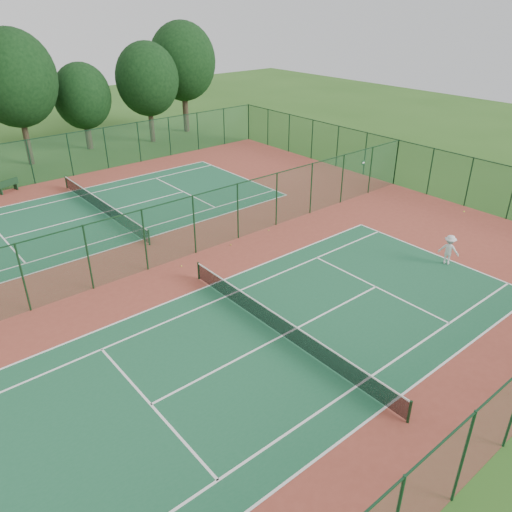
{
  "coord_description": "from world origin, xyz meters",
  "views": [
    {
      "loc": [
        -12.07,
        -21.73,
        13.03
      ],
      "look_at": [
        1.96,
        -4.87,
        1.6
      ],
      "focal_mm": 35.0,
      "sensor_mm": 36.0,
      "label": 1
    }
  ],
  "objects": [
    {
      "name": "evergreen_row",
      "position": [
        0.5,
        24.25,
        0.0
      ],
      "size": [
        39.0,
        5.0,
        12.0
      ],
      "primitive_type": null,
      "color": "black",
      "rests_on": "ground"
    },
    {
      "name": "stray_ball_c",
      "position": [
        0.01,
        -0.88,
        0.04
      ],
      "size": [
        0.06,
        0.06,
        0.06
      ],
      "primitive_type": "sphere",
      "color": "#EDF238",
      "rests_on": "red_pad"
    },
    {
      "name": "tennis_net_far",
      "position": [
        0.0,
        9.0,
        0.54
      ],
      "size": [
        0.1,
        12.9,
        0.97
      ],
      "color": "#133619",
      "rests_on": "ground"
    },
    {
      "name": "player_near",
      "position": [
        11.38,
        -9.89,
        0.86
      ],
      "size": [
        0.97,
        1.24,
        1.69
      ],
      "primitive_type": "imported",
      "rotation": [
        0.0,
        0.0,
        1.93
      ],
      "color": "silver",
      "rests_on": "court_near"
    },
    {
      "name": "fence_divider",
      "position": [
        0.0,
        0.0,
        1.76
      ],
      "size": [
        40.0,
        0.09,
        3.5
      ],
      "color": "#18482A",
      "rests_on": "ground"
    },
    {
      "name": "court_near",
      "position": [
        0.0,
        -9.0,
        0.01
      ],
      "size": [
        23.77,
        10.97,
        0.01
      ],
      "primitive_type": "cube",
      "color": "#1B5837",
      "rests_on": "red_pad"
    },
    {
      "name": "red_pad",
      "position": [
        0.0,
        0.0,
        0.01
      ],
      "size": [
        40.0,
        36.0,
        0.01
      ],
      "primitive_type": "cube",
      "color": "brown",
      "rests_on": "ground"
    },
    {
      "name": "tennis_net_near",
      "position": [
        0.0,
        -9.0,
        0.54
      ],
      "size": [
        0.1,
        12.9,
        0.97
      ],
      "color": "#13351A",
      "rests_on": "ground"
    },
    {
      "name": "fence_east",
      "position": [
        20.0,
        0.0,
        1.76
      ],
      "size": [
        0.09,
        36.0,
        3.5
      ],
      "rotation": [
        0.0,
        0.0,
        1.57
      ],
      "color": "#194D2C",
      "rests_on": "ground"
    },
    {
      "name": "stray_ball_a",
      "position": [
        3.64,
        -0.52,
        0.05
      ],
      "size": [
        0.07,
        0.07,
        0.07
      ],
      "primitive_type": "sphere",
      "color": "gold",
      "rests_on": "red_pad"
    },
    {
      "name": "stray_ball_b",
      "position": [
        6.73,
        -0.38,
        0.04
      ],
      "size": [
        0.06,
        0.06,
        0.06
      ],
      "primitive_type": "sphere",
      "color": "#BBD732",
      "rests_on": "red_pad"
    },
    {
      "name": "bench",
      "position": [
        -3.67,
        17.32,
        0.53
      ],
      "size": [
        1.68,
        0.98,
        1.0
      ],
      "rotation": [
        0.0,
        0.0,
        0.34
      ],
      "color": "#113219",
      "rests_on": "red_pad"
    },
    {
      "name": "fence_north",
      "position": [
        0.0,
        18.0,
        1.76
      ],
      "size": [
        40.0,
        0.09,
        3.5
      ],
      "color": "#194D2F",
      "rests_on": "ground"
    },
    {
      "name": "ground",
      "position": [
        0.0,
        0.0,
        0.0
      ],
      "size": [
        120.0,
        120.0,
        0.0
      ],
      "primitive_type": "plane",
      "color": "#2C571B",
      "rests_on": "ground"
    },
    {
      "name": "court_far",
      "position": [
        0.0,
        9.0,
        0.01
      ],
      "size": [
        23.77,
        10.97,
        0.01
      ],
      "primitive_type": "cube",
      "color": "#1C5A3A",
      "rests_on": "red_pad"
    },
    {
      "name": "fence_south",
      "position": [
        0.0,
        -18.0,
        1.76
      ],
      "size": [
        40.0,
        0.09,
        3.5
      ],
      "color": "#174529",
      "rests_on": "ground"
    }
  ]
}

